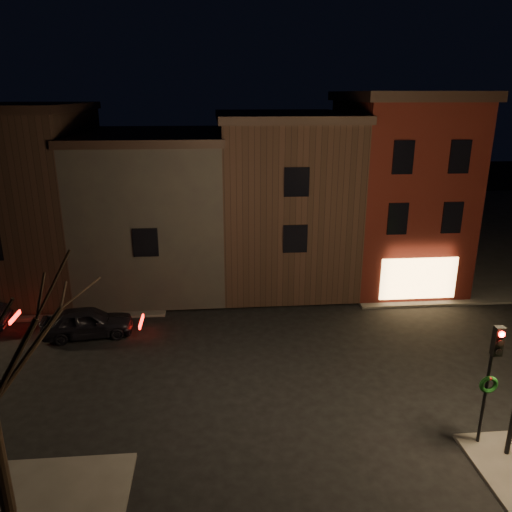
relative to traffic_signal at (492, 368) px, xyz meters
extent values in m
plane|color=black|center=(-5.60, 5.51, -2.81)|extent=(120.00, 120.00, 0.00)
cube|color=#2D2B28|center=(14.40, 25.51, -2.75)|extent=(30.00, 30.00, 0.12)
cube|color=#44110C|center=(2.40, 15.01, 2.31)|extent=(6.00, 8.00, 10.00)
cube|color=black|center=(2.40, 15.01, 7.56)|extent=(6.50, 8.50, 0.50)
cube|color=#FFC672|center=(2.40, 10.96, -1.39)|extent=(4.00, 0.12, 2.20)
cube|color=black|center=(-4.10, 16.01, 1.81)|extent=(7.00, 10.00, 9.00)
cube|color=black|center=(-4.10, 16.01, 6.51)|extent=(7.30, 10.30, 0.40)
cube|color=black|center=(-11.35, 16.01, 1.31)|extent=(7.50, 10.00, 8.00)
cube|color=black|center=(-11.35, 16.01, 5.51)|extent=(7.80, 10.30, 0.40)
cube|color=black|center=(-18.60, 16.01, 2.06)|extent=(7.00, 10.00, 9.50)
cube|color=black|center=(-18.60, 16.01, 7.01)|extent=(7.30, 10.30, 0.40)
cylinder|color=black|center=(0.00, 0.11, -0.69)|extent=(0.10, 0.10, 4.00)
cube|color=black|center=(0.00, -0.07, 0.91)|extent=(0.28, 0.22, 0.90)
cylinder|color=#FF0C07|center=(0.00, -0.19, 1.19)|extent=(0.18, 0.06, 0.18)
cylinder|color=black|center=(0.00, -0.19, 0.91)|extent=(0.18, 0.06, 0.18)
cylinder|color=black|center=(0.00, -0.19, 0.63)|extent=(0.18, 0.06, 0.18)
torus|color=#0C380F|center=(0.00, 0.02, -0.59)|extent=(0.58, 0.14, 0.58)
sphere|color=#990C0C|center=(0.00, 0.00, -0.37)|extent=(0.12, 0.12, 0.12)
cylinder|color=black|center=(-13.60, -1.49, -1.11)|extent=(0.36, 0.36, 3.15)
imported|color=black|center=(-13.87, 8.77, -2.13)|extent=(4.17, 2.08, 1.36)
camera|label=1|loc=(-8.09, -12.30, 7.71)|focal=35.00mm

